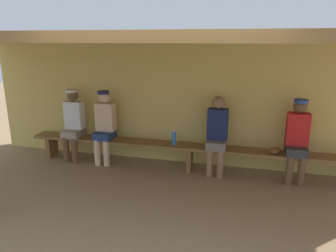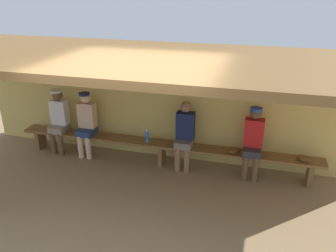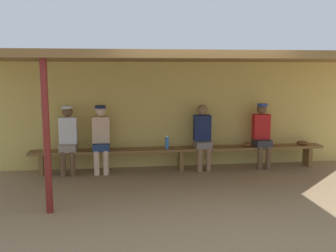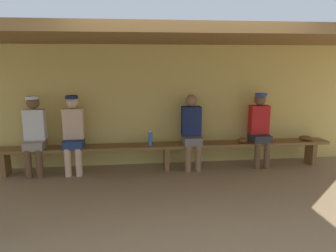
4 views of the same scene
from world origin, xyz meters
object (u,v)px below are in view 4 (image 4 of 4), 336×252
bench (166,148)px  baseball_glove_dark_brown (243,140)px  baseball_glove_worn (306,138)px  player_in_white (260,126)px  water_bottle_clear (150,138)px  player_with_sunglasses (192,129)px  player_in_blue (34,132)px  player_in_red (73,131)px

bench → baseball_glove_dark_brown: size_ratio=25.00×
baseball_glove_worn → player_in_white: bearing=29.8°
baseball_glove_worn → water_bottle_clear: bearing=31.9°
bench → baseball_glove_worn: baseball_glove_worn is taller
baseball_glove_dark_brown → player_with_sunglasses: bearing=-58.8°
player_with_sunglasses → water_bottle_clear: 0.75m
player_in_blue → player_in_white: size_ratio=1.00×
player_in_white → baseball_glove_dark_brown: 0.40m
player_in_red → baseball_glove_dark_brown: 3.00m
water_bottle_clear → baseball_glove_worn: size_ratio=1.09×
bench → water_bottle_clear: water_bottle_clear is taller
player_in_red → baseball_glove_worn: size_ratio=5.60×
player_in_blue → baseball_glove_worn: bearing=-0.4°
bench → player_with_sunglasses: size_ratio=4.49×
water_bottle_clear → player_in_blue: bearing=179.0°
water_bottle_clear → baseball_glove_dark_brown: water_bottle_clear is taller
player_in_red → player_in_blue: bearing=180.0°
player_in_white → baseball_glove_worn: bearing=-2.1°
player_in_white → water_bottle_clear: 2.01m
baseball_glove_dark_brown → bench: bearing=-57.8°
water_bottle_clear → baseball_glove_worn: water_bottle_clear is taller
water_bottle_clear → player_in_red: bearing=178.6°
bench → baseball_glove_dark_brown: 1.40m
player_with_sunglasses → baseball_glove_dark_brown: bearing=-2.6°
player_in_white → baseball_glove_dark_brown: (-0.32, -0.04, -0.24)m
player_in_red → baseball_glove_dark_brown: player_in_red is taller
player_in_blue → player_in_red: (0.64, 0.00, 0.00)m
baseball_glove_worn → baseball_glove_dark_brown: bearing=32.4°
player_with_sunglasses → baseball_glove_dark_brown: size_ratio=5.56×
bench → water_bottle_clear: bearing=-174.2°
player_in_blue → water_bottle_clear: size_ratio=5.14×
baseball_glove_dark_brown → baseball_glove_worn: size_ratio=1.00×
player_with_sunglasses → player_in_red: player_in_red is taller
player_with_sunglasses → baseball_glove_worn: player_with_sunglasses is taller
player_with_sunglasses → player_in_white: size_ratio=0.99×
player_in_white → baseball_glove_dark_brown: player_in_white is taller
baseball_glove_dark_brown → baseball_glove_worn: same height
player_in_red → player_in_white: size_ratio=1.00×
player_in_white → water_bottle_clear: size_ratio=5.14×
water_bottle_clear → baseball_glove_dark_brown: size_ratio=1.09×
player_in_white → bench: bearing=-179.9°
player_in_red → baseball_glove_worn: 4.21m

